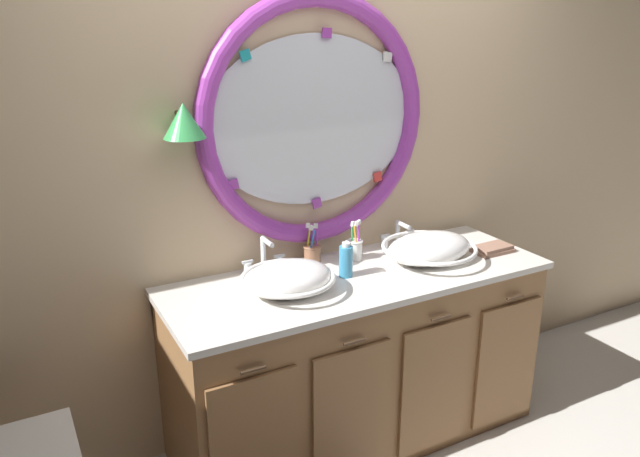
# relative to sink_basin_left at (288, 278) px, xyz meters

# --- Properties ---
(back_wall_assembly) EXTENTS (6.40, 0.26, 2.60)m
(back_wall_assembly) POSITION_rel_sink_basin_left_xyz_m (0.34, 0.37, 0.39)
(back_wall_assembly) COLOR #D6B78E
(back_wall_assembly) RESTS_ON ground_plane
(vanity_counter) EXTENTS (1.79, 0.65, 0.86)m
(vanity_counter) POSITION_rel_sink_basin_left_xyz_m (0.37, 0.03, -0.50)
(vanity_counter) COLOR olive
(vanity_counter) RESTS_ON ground_plane
(sink_basin_left) EXTENTS (0.40, 0.40, 0.13)m
(sink_basin_left) POSITION_rel_sink_basin_left_xyz_m (0.00, 0.00, 0.00)
(sink_basin_left) COLOR white
(sink_basin_left) RESTS_ON vanity_counter
(sink_basin_right) EXTENTS (0.45, 0.45, 0.14)m
(sink_basin_right) POSITION_rel_sink_basin_left_xyz_m (0.74, 0.00, 0.00)
(sink_basin_right) COLOR white
(sink_basin_right) RESTS_ON vanity_counter
(faucet_set_left) EXTENTS (0.21, 0.12, 0.18)m
(faucet_set_left) POSITION_rel_sink_basin_left_xyz_m (-0.00, 0.25, -0.00)
(faucet_set_left) COLOR silver
(faucet_set_left) RESTS_ON vanity_counter
(faucet_set_right) EXTENTS (0.21, 0.12, 0.14)m
(faucet_set_right) POSITION_rel_sink_basin_left_xyz_m (0.74, 0.25, -0.01)
(faucet_set_right) COLOR silver
(faucet_set_right) RESTS_ON vanity_counter
(toothbrush_holder_left) EXTENTS (0.09, 0.09, 0.20)m
(toothbrush_holder_left) POSITION_rel_sink_basin_left_xyz_m (0.25, 0.25, -0.02)
(toothbrush_holder_left) COLOR #996647
(toothbrush_holder_left) RESTS_ON vanity_counter
(toothbrush_holder_right) EXTENTS (0.08, 0.08, 0.20)m
(toothbrush_holder_right) POSITION_rel_sink_basin_left_xyz_m (0.45, 0.19, -0.01)
(toothbrush_holder_right) COLOR white
(toothbrush_holder_right) RESTS_ON vanity_counter
(soap_dispenser) EXTENTS (0.06, 0.07, 0.17)m
(soap_dispenser) POSITION_rel_sink_basin_left_xyz_m (0.30, 0.04, 0.01)
(soap_dispenser) COLOR #388EBC
(soap_dispenser) RESTS_ON vanity_counter
(folded_hand_towel) EXTENTS (0.20, 0.12, 0.04)m
(folded_hand_towel) POSITION_rel_sink_basin_left_xyz_m (1.10, -0.05, -0.05)
(folded_hand_towel) COLOR #936B56
(folded_hand_towel) RESTS_ON vanity_counter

